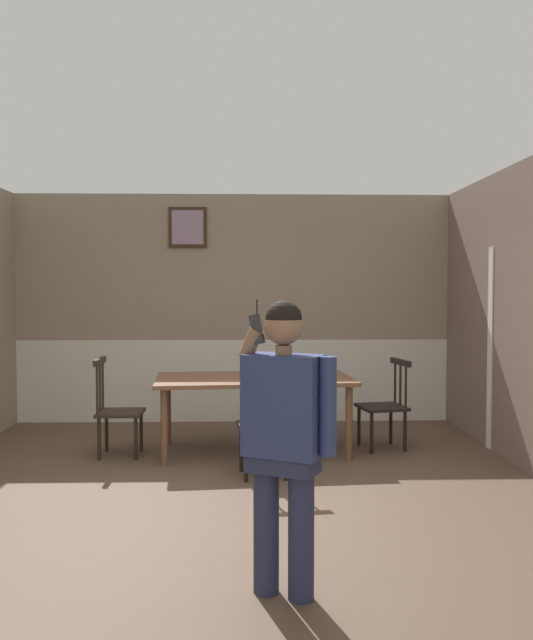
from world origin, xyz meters
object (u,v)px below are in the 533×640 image
chair_near_window (264,425)px  chair_by_doorway (117,410)px  person_figure (285,429)px  dining_table (254,385)px  chair_at_table_head (385,405)px

chair_near_window → chair_by_doorway: size_ratio=0.93×
chair_near_window → person_figure: person_figure is taller
dining_table → person_figure: 3.22m
chair_near_window → person_figure: 2.34m
dining_table → chair_at_table_head: bearing=4.9°
person_figure → dining_table: bearing=-61.4°
dining_table → chair_at_table_head: 1.40m
chair_at_table_head → person_figure: person_figure is taller
dining_table → chair_near_window: chair_near_window is taller
dining_table → person_figure: bearing=-87.6°
chair_by_doorway → chair_at_table_head: chair_by_doorway is taller
chair_by_doorway → person_figure: size_ratio=0.61×
dining_table → chair_by_doorway: size_ratio=2.10×
dining_table → chair_by_doorway: bearing=-175.4°
chair_by_doorway → chair_near_window: bearing=60.6°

